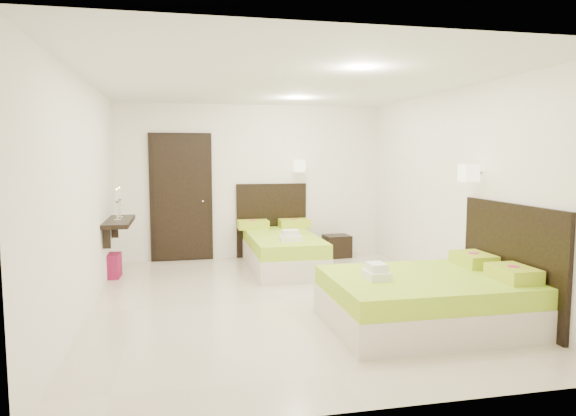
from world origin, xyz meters
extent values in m
plane|color=beige|center=(0.00, 0.00, 0.00)|extent=(5.50, 5.50, 0.00)
cube|color=beige|center=(0.32, 1.74, 0.16)|extent=(1.01, 2.03, 0.32)
cube|color=#91C51F|center=(0.32, 1.74, 0.43)|extent=(1.00, 2.01, 0.20)
cube|color=black|center=(0.32, 2.72, 0.63)|extent=(1.22, 0.05, 1.27)
cube|color=#B3CB25|center=(-0.03, 2.50, 0.60)|extent=(0.51, 0.34, 0.14)
cylinder|color=#D83265|center=(-0.03, 2.50, 0.67)|extent=(0.12, 0.12, 0.00)
cube|color=#B3CB25|center=(0.68, 2.50, 0.60)|extent=(0.51, 0.34, 0.14)
cylinder|color=#D83265|center=(0.68, 2.50, 0.67)|extent=(0.12, 0.12, 0.00)
cube|color=white|center=(0.32, 1.18, 0.57)|extent=(0.30, 0.22, 0.08)
cube|color=white|center=(0.32, 1.18, 0.65)|extent=(0.23, 0.17, 0.08)
cube|color=beige|center=(0.77, 2.57, 1.57)|extent=(0.18, 0.18, 0.20)
cylinder|color=#2D2116|center=(0.77, 2.65, 1.57)|extent=(0.03, 0.16, 0.03)
cube|color=beige|center=(1.25, -1.18, 0.16)|extent=(2.00, 1.50, 0.32)
cube|color=#91C51F|center=(1.25, -1.18, 0.42)|extent=(1.98, 1.49, 0.20)
cube|color=black|center=(2.22, -1.18, 0.63)|extent=(0.05, 1.70, 1.25)
cube|color=#B3CB25|center=(2.00, -1.53, 0.59)|extent=(0.34, 0.50, 0.14)
cylinder|color=#D83265|center=(2.00, -1.53, 0.66)|extent=(0.12, 0.12, 0.00)
cube|color=#B3CB25|center=(2.00, -0.83, 0.59)|extent=(0.34, 0.50, 0.14)
cylinder|color=#D83265|center=(2.00, -0.83, 0.66)|extent=(0.12, 0.12, 0.00)
cube|color=white|center=(0.70, -1.18, 0.56)|extent=(0.22, 0.30, 0.08)
cube|color=white|center=(0.70, -1.18, 0.64)|extent=(0.17, 0.23, 0.08)
cube|color=beige|center=(2.07, -0.55, 1.55)|extent=(0.18, 0.18, 0.20)
cylinder|color=#2D2116|center=(2.15, -0.55, 1.55)|extent=(0.16, 0.03, 0.03)
cube|color=black|center=(1.42, 2.44, 0.19)|extent=(0.45, 0.41, 0.38)
cube|color=maroon|center=(-2.26, 1.68, 0.17)|extent=(0.37, 0.37, 0.35)
cube|color=black|center=(-1.20, 2.71, 1.05)|extent=(1.02, 0.06, 2.14)
cube|color=black|center=(-1.20, 2.67, 1.05)|extent=(0.88, 0.04, 2.06)
cylinder|color=silver|center=(-0.85, 2.64, 1.00)|extent=(0.03, 0.10, 0.03)
cube|color=black|center=(-2.08, 1.60, 0.82)|extent=(0.35, 1.20, 0.06)
cube|color=black|center=(-2.19, 1.15, 0.67)|extent=(0.10, 0.04, 0.30)
cube|color=black|center=(-2.19, 2.05, 0.67)|extent=(0.10, 0.04, 0.30)
cylinder|color=silver|center=(-2.08, 1.45, 0.86)|extent=(0.10, 0.10, 0.02)
cylinder|color=silver|center=(-2.08, 1.45, 0.98)|extent=(0.02, 0.02, 0.22)
cone|color=silver|center=(-2.08, 1.45, 1.11)|extent=(0.07, 0.07, 0.04)
cylinder|color=white|center=(-2.08, 1.45, 1.20)|extent=(0.02, 0.02, 0.15)
sphere|color=#FFB23F|center=(-2.08, 1.45, 1.29)|extent=(0.02, 0.02, 0.02)
cylinder|color=silver|center=(-2.08, 1.75, 0.86)|extent=(0.10, 0.10, 0.02)
cylinder|color=silver|center=(-2.08, 1.75, 0.98)|extent=(0.02, 0.02, 0.22)
cone|color=silver|center=(-2.08, 1.75, 1.11)|extent=(0.07, 0.07, 0.04)
cylinder|color=white|center=(-2.08, 1.75, 1.20)|extent=(0.02, 0.02, 0.15)
sphere|color=#FFB23F|center=(-2.08, 1.75, 1.29)|extent=(0.02, 0.02, 0.02)
camera|label=1|loc=(-1.23, -5.95, 1.77)|focal=32.00mm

